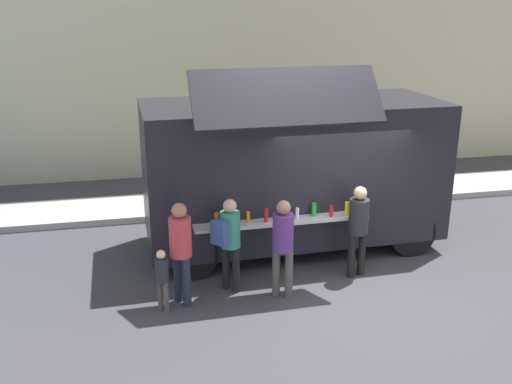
% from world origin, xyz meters
% --- Properties ---
extents(ground_plane, '(60.00, 60.00, 0.00)m').
position_xyz_m(ground_plane, '(0.00, 0.00, 0.00)').
color(ground_plane, '#38383D').
extents(curb_strip, '(28.00, 1.60, 0.15)m').
position_xyz_m(curb_strip, '(-4.60, 4.50, 0.07)').
color(curb_strip, '#9E998E').
rests_on(curb_strip, ground).
extents(food_truck_main, '(5.66, 3.12, 3.65)m').
position_xyz_m(food_truck_main, '(-0.60, 1.88, 1.57)').
color(food_truck_main, black).
rests_on(food_truck_main, ground).
extents(trash_bin, '(0.60, 0.60, 1.02)m').
position_xyz_m(trash_bin, '(3.46, 4.20, 0.51)').
color(trash_bin, '#2D663A').
rests_on(trash_bin, ground).
extents(customer_front_ordering, '(0.34, 0.34, 1.67)m').
position_xyz_m(customer_front_ordering, '(-1.30, -0.10, 1.00)').
color(customer_front_ordering, '#4A4A45').
rests_on(customer_front_ordering, ground).
extents(customer_mid_with_backpack, '(0.51, 0.49, 1.63)m').
position_xyz_m(customer_mid_with_backpack, '(-2.12, 0.25, 1.00)').
color(customer_mid_with_backpack, black).
rests_on(customer_mid_with_backpack, ground).
extents(customer_rear_waiting, '(0.35, 0.35, 1.72)m').
position_xyz_m(customer_rear_waiting, '(-2.93, -0.01, 1.03)').
color(customer_rear_waiting, '#20253B').
rests_on(customer_rear_waiting, ground).
extents(customer_extra_browsing, '(0.34, 0.34, 1.67)m').
position_xyz_m(customer_extra_browsing, '(0.17, 0.34, 0.99)').
color(customer_extra_browsing, black).
rests_on(customer_extra_browsing, ground).
extents(child_near_queue, '(0.21, 0.21, 1.04)m').
position_xyz_m(child_near_queue, '(-3.25, -0.18, 0.62)').
color(child_near_queue, '#504443').
rests_on(child_near_queue, ground).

